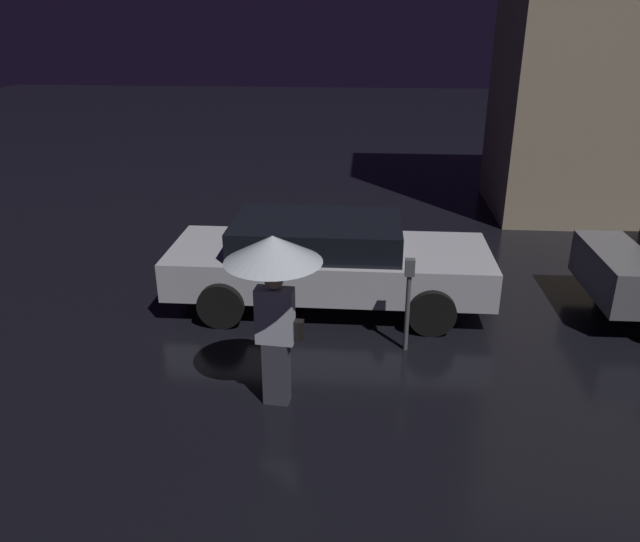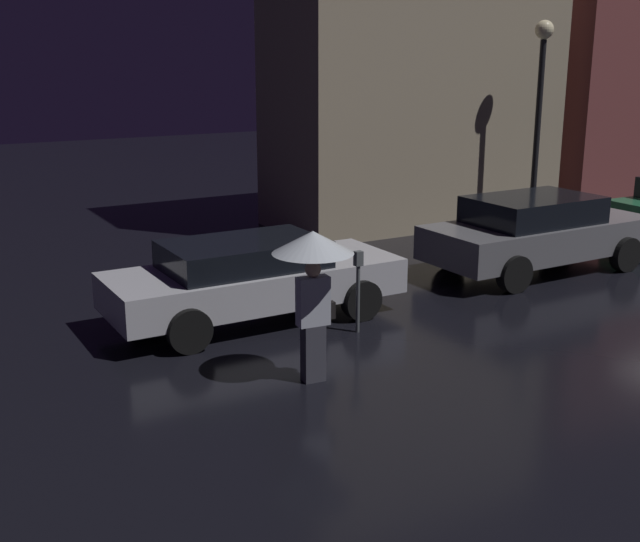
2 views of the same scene
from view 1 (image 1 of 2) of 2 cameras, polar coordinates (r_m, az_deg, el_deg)
parked_car_silver at (r=9.13m, az=0.59°, el=1.08°), size 4.64×1.94×1.30m
pedestrian_with_umbrella at (r=6.45m, az=-4.26°, el=-0.10°), size 1.03×1.03×1.98m
parking_meter at (r=7.89m, az=8.07°, el=-2.16°), size 0.12×0.10×1.26m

